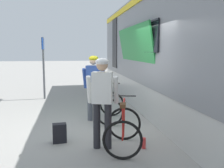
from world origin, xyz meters
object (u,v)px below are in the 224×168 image
at_px(train_car, 210,48).
at_px(platform_sign_post, 43,57).
at_px(backpack_on_platform, 60,133).
at_px(bicycle_near_teal, 111,106).
at_px(cyclist_near_in_blue, 94,82).
at_px(water_bottle_by_the_backpack, 63,135).
at_px(water_bottle_near_the_bikes, 144,143).
at_px(cyclist_far_in_white, 102,95).
at_px(bicycle_far_red, 123,129).

xyz_separation_m(train_car, platform_sign_post, (-4.57, 4.10, -0.34)).
bearing_deg(backpack_on_platform, platform_sign_post, 92.63).
bearing_deg(train_car, backpack_on_platform, -166.10).
bearing_deg(bicycle_near_teal, cyclist_near_in_blue, 168.36).
bearing_deg(water_bottle_by_the_backpack, water_bottle_near_the_bikes, -26.11).
height_order(train_car, cyclist_far_in_white, train_car).
relative_size(bicycle_near_teal, backpack_on_platform, 3.00).
bearing_deg(cyclist_near_in_blue, backpack_on_platform, -119.05).
bearing_deg(bicycle_far_red, cyclist_far_in_white, 163.63).
height_order(cyclist_far_in_white, bicycle_near_teal, cyclist_far_in_white).
bearing_deg(bicycle_far_red, water_bottle_by_the_backpack, 147.98).
xyz_separation_m(bicycle_near_teal, backpack_on_platform, (-1.31, -1.47, -0.20)).
bearing_deg(backpack_on_platform, bicycle_near_teal, 42.50).
bearing_deg(cyclist_far_in_white, train_car, 25.14).
bearing_deg(bicycle_near_teal, backpack_on_platform, -131.67).
xyz_separation_m(cyclist_near_in_blue, bicycle_far_red, (0.36, -2.13, -0.65)).
height_order(water_bottle_by_the_backpack, platform_sign_post, platform_sign_post).
relative_size(cyclist_near_in_blue, backpack_on_platform, 4.40).
distance_m(train_car, cyclist_far_in_white, 3.42).
bearing_deg(water_bottle_near_the_bikes, train_car, 35.37).
distance_m(cyclist_far_in_white, water_bottle_near_the_bikes, 1.25).
xyz_separation_m(bicycle_near_teal, water_bottle_by_the_backpack, (-1.24, -1.31, -0.31)).
height_order(train_car, bicycle_far_red, train_car).
bearing_deg(cyclist_far_in_white, platform_sign_post, 106.13).
distance_m(cyclist_near_in_blue, bicycle_far_red, 2.26).
relative_size(cyclist_far_in_white, bicycle_near_teal, 1.47).
bearing_deg(water_bottle_near_the_bikes, bicycle_near_teal, 98.81).
xyz_separation_m(train_car, cyclist_far_in_white, (-2.98, -1.40, -0.91)).
bearing_deg(cyclist_far_in_white, bicycle_far_red, -16.37).
distance_m(bicycle_near_teal, backpack_on_platform, 1.98).
bearing_deg(water_bottle_by_the_backpack, cyclist_near_in_blue, 60.30).
distance_m(cyclist_near_in_blue, backpack_on_platform, 1.98).
xyz_separation_m(cyclist_far_in_white, backpack_on_platform, (-0.84, 0.45, -0.85)).
relative_size(cyclist_far_in_white, platform_sign_post, 0.73).
distance_m(train_car, bicycle_far_red, 3.38).
bearing_deg(bicycle_far_red, cyclist_near_in_blue, 99.70).
height_order(bicycle_far_red, water_bottle_by_the_backpack, bicycle_far_red).
relative_size(train_car, bicycle_near_teal, 13.45).
bearing_deg(cyclist_near_in_blue, water_bottle_near_the_bikes, -70.59).
relative_size(bicycle_far_red, water_bottle_near_the_bikes, 5.66).
relative_size(bicycle_near_teal, water_bottle_near_the_bikes, 5.62).
distance_m(backpack_on_platform, water_bottle_near_the_bikes, 1.75).
distance_m(cyclist_near_in_blue, water_bottle_near_the_bikes, 2.49).
distance_m(cyclist_far_in_white, water_bottle_by_the_backpack, 1.38).
relative_size(bicycle_near_teal, bicycle_far_red, 0.99).
bearing_deg(platform_sign_post, bicycle_far_red, -70.55).
bearing_deg(train_car, water_bottle_near_the_bikes, -144.63).
bearing_deg(train_car, platform_sign_post, 138.10).
bearing_deg(backpack_on_platform, train_car, 8.08).
height_order(cyclist_near_in_blue, cyclist_far_in_white, same).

